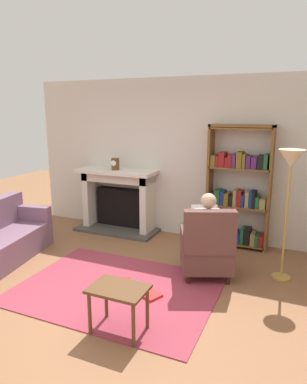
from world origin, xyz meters
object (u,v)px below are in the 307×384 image
side_table (118,295)px  mantel_clock (115,164)px  fireplace (119,198)px  floor_lamp (290,171)px  bookshelf (238,191)px  armchair_reading (207,247)px  seated_reader (206,230)px

side_table → mantel_clock: bearing=119.8°
fireplace → floor_lamp: (2.90, -0.89, 0.84)m
fireplace → bookshelf: size_ratio=0.76×
bookshelf → side_table: size_ratio=3.48×
fireplace → mantel_clock: size_ratio=7.21×
mantel_clock → armchair_reading: 2.45m
floor_lamp → mantel_clock: bearing=164.8°
armchair_reading → mantel_clock: bearing=-52.9°
side_table → floor_lamp: (1.40, 1.84, 1.03)m
seated_reader → fireplace: bearing=-53.4°
seated_reader → armchair_reading: bearing=90.0°
mantel_clock → seated_reader: mantel_clock is taller
floor_lamp → side_table: bearing=-127.2°
mantel_clock → bookshelf: size_ratio=0.11×
bookshelf → side_table: (-0.63, -2.77, -0.52)m
fireplace → side_table: bearing=-61.2°
side_table → fireplace: bearing=118.8°
mantel_clock → floor_lamp: size_ratio=0.12×
mantel_clock → seated_reader: size_ratio=0.18×
bookshelf → seated_reader: bearing=-99.0°
fireplace → armchair_reading: size_ratio=1.54×
mantel_clock → seated_reader: (1.95, -1.05, -0.62)m
fireplace → bookshelf: 2.16m
seated_reader → bookshelf: bearing=-121.8°
armchair_reading → side_table: armchair_reading is taller
armchair_reading → floor_lamp: 1.41m
bookshelf → seated_reader: size_ratio=1.71×
mantel_clock → bookshelf: bookshelf is taller
bookshelf → side_table: bearing=-102.8°
fireplace → seated_reader: seated_reader is taller
bookshelf → armchair_reading: 1.39m
mantel_clock → armchair_reading: mantel_clock is taller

